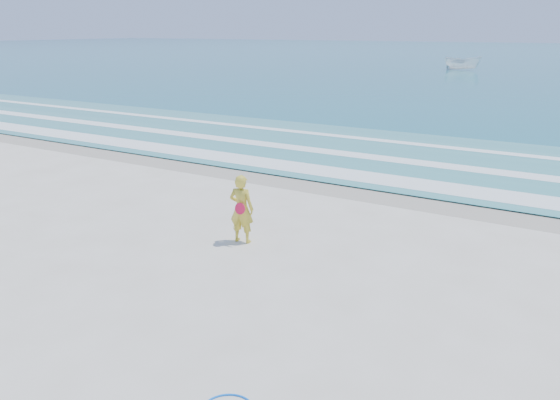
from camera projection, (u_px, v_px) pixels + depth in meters
The scene contains 8 objects.
ground at pixel (162, 309), 9.85m from camera, with size 400.00×400.00×0.00m, color silver.
wet_sand at pixel (356, 188), 17.25m from camera, with size 400.00×2.40×0.00m, color #B2A893.
shallow at pixel (406, 156), 21.35m from camera, with size 400.00×10.00×0.01m, color #59B7AD.
foam_near at pixel (371, 177), 18.31m from camera, with size 400.00×1.40×0.01m, color white.
foam_mid at pixel (399, 160), 20.69m from camera, with size 400.00×0.90×0.01m, color white.
foam_far at pixel (424, 145), 23.41m from camera, with size 400.00×0.60×0.01m, color white.
boat at pixel (462, 63), 64.90m from camera, with size 1.58×4.19×1.62m, color white.
woman at pixel (242, 209), 12.71m from camera, with size 0.65×0.48×1.64m.
Camera 1 is at (6.29, -6.51, 4.85)m, focal length 35.00 mm.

